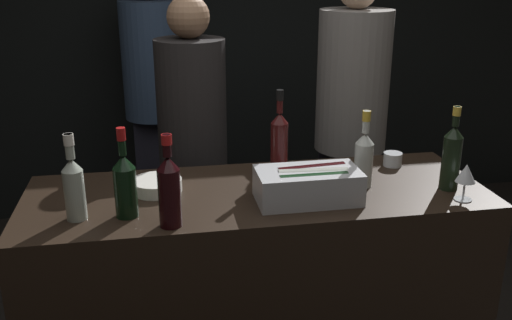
{
  "coord_description": "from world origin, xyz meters",
  "views": [
    {
      "loc": [
        -0.38,
        -1.75,
        1.86
      ],
      "look_at": [
        0.0,
        0.36,
        1.1
      ],
      "focal_mm": 40.0,
      "sensor_mm": 36.0,
      "label": 1
    }
  ],
  "objects_px": {
    "champagne_bottle": "(452,155)",
    "person_in_hoodie": "(351,119)",
    "candle_votive": "(393,159)",
    "red_wine_bottle_black_foil": "(279,142)",
    "person_grey_polo": "(193,145)",
    "red_wine_bottle_burgundy": "(125,183)",
    "person_blond_tee": "(154,93)",
    "wine_glass": "(466,174)",
    "bowl_white": "(157,185)",
    "white_wine_bottle": "(74,185)",
    "ice_bin_with_bottles": "(309,183)",
    "rose_wine_bottle": "(364,156)",
    "red_wine_bottle_tall": "(169,188)"
  },
  "relations": [
    {
      "from": "champagne_bottle",
      "to": "person_in_hoodie",
      "type": "bearing_deg",
      "value": 94.45
    },
    {
      "from": "person_in_hoodie",
      "to": "candle_votive",
      "type": "bearing_deg",
      "value": 72.55
    },
    {
      "from": "red_wine_bottle_black_foil",
      "to": "person_grey_polo",
      "type": "bearing_deg",
      "value": 118.35
    },
    {
      "from": "red_wine_bottle_burgundy",
      "to": "person_blond_tee",
      "type": "relative_size",
      "value": 0.18
    },
    {
      "from": "wine_glass",
      "to": "red_wine_bottle_black_foil",
      "type": "height_order",
      "value": "red_wine_bottle_black_foil"
    },
    {
      "from": "bowl_white",
      "to": "white_wine_bottle",
      "type": "xyz_separation_m",
      "value": [
        -0.29,
        -0.21,
        0.1
      ]
    },
    {
      "from": "wine_glass",
      "to": "person_grey_polo",
      "type": "xyz_separation_m",
      "value": [
        -0.97,
        0.99,
        -0.14
      ]
    },
    {
      "from": "person_blond_tee",
      "to": "red_wine_bottle_black_foil",
      "type": "bearing_deg",
      "value": -4.25
    },
    {
      "from": "candle_votive",
      "to": "red_wine_bottle_black_foil",
      "type": "height_order",
      "value": "red_wine_bottle_black_foil"
    },
    {
      "from": "wine_glass",
      "to": "person_blond_tee",
      "type": "bearing_deg",
      "value": 120.31
    },
    {
      "from": "ice_bin_with_bottles",
      "to": "champagne_bottle",
      "type": "xyz_separation_m",
      "value": [
        0.59,
        0.01,
        0.07
      ]
    },
    {
      "from": "bowl_white",
      "to": "person_grey_polo",
      "type": "xyz_separation_m",
      "value": [
        0.19,
        0.69,
        -0.06
      ]
    },
    {
      "from": "ice_bin_with_bottles",
      "to": "bowl_white",
      "type": "xyz_separation_m",
      "value": [
        -0.58,
        0.2,
        -0.04
      ]
    },
    {
      "from": "candle_votive",
      "to": "person_in_hoodie",
      "type": "relative_size",
      "value": 0.05
    },
    {
      "from": "rose_wine_bottle",
      "to": "person_blond_tee",
      "type": "bearing_deg",
      "value": 114.9
    },
    {
      "from": "candle_votive",
      "to": "white_wine_bottle",
      "type": "height_order",
      "value": "white_wine_bottle"
    },
    {
      "from": "champagne_bottle",
      "to": "person_blond_tee",
      "type": "height_order",
      "value": "person_blond_tee"
    },
    {
      "from": "red_wine_bottle_tall",
      "to": "person_in_hoodie",
      "type": "bearing_deg",
      "value": 46.84
    },
    {
      "from": "wine_glass",
      "to": "red_wine_bottle_tall",
      "type": "xyz_separation_m",
      "value": [
        -1.12,
        -0.03,
        0.04
      ]
    },
    {
      "from": "red_wine_bottle_tall",
      "to": "red_wine_bottle_burgundy",
      "type": "height_order",
      "value": "same"
    },
    {
      "from": "red_wine_bottle_black_foil",
      "to": "white_wine_bottle",
      "type": "bearing_deg",
      "value": -159.88
    },
    {
      "from": "red_wine_bottle_burgundy",
      "to": "person_in_hoodie",
      "type": "distance_m",
      "value": 1.57
    },
    {
      "from": "wine_glass",
      "to": "red_wine_bottle_tall",
      "type": "bearing_deg",
      "value": -178.67
    },
    {
      "from": "person_blond_tee",
      "to": "white_wine_bottle",
      "type": "bearing_deg",
      "value": -30.96
    },
    {
      "from": "bowl_white",
      "to": "white_wine_bottle",
      "type": "relative_size",
      "value": 0.63
    },
    {
      "from": "rose_wine_bottle",
      "to": "person_grey_polo",
      "type": "relative_size",
      "value": 0.19
    },
    {
      "from": "ice_bin_with_bottles",
      "to": "bowl_white",
      "type": "distance_m",
      "value": 0.61
    },
    {
      "from": "red_wine_bottle_tall",
      "to": "white_wine_bottle",
      "type": "xyz_separation_m",
      "value": [
        -0.33,
        0.12,
        -0.01
      ]
    },
    {
      "from": "bowl_white",
      "to": "candle_votive",
      "type": "bearing_deg",
      "value": 6.29
    },
    {
      "from": "ice_bin_with_bottles",
      "to": "champagne_bottle",
      "type": "distance_m",
      "value": 0.59
    },
    {
      "from": "red_wine_bottle_tall",
      "to": "champagne_bottle",
      "type": "bearing_deg",
      "value": 7.25
    },
    {
      "from": "bowl_white",
      "to": "wine_glass",
      "type": "bearing_deg",
      "value": -14.48
    },
    {
      "from": "bowl_white",
      "to": "red_wine_bottle_tall",
      "type": "relative_size",
      "value": 0.6
    },
    {
      "from": "candle_votive",
      "to": "champagne_bottle",
      "type": "relative_size",
      "value": 0.24
    },
    {
      "from": "bowl_white",
      "to": "person_in_hoodie",
      "type": "distance_m",
      "value": 1.34
    },
    {
      "from": "red_wine_bottle_burgundy",
      "to": "person_in_hoodie",
      "type": "bearing_deg",
      "value": 40.04
    },
    {
      "from": "ice_bin_with_bottles",
      "to": "champagne_bottle",
      "type": "height_order",
      "value": "champagne_bottle"
    },
    {
      "from": "candle_votive",
      "to": "person_grey_polo",
      "type": "xyz_separation_m",
      "value": [
        -0.86,
        0.57,
        -0.06
      ]
    },
    {
      "from": "red_wine_bottle_tall",
      "to": "rose_wine_bottle",
      "type": "xyz_separation_m",
      "value": [
        0.79,
        0.23,
        -0.01
      ]
    },
    {
      "from": "bowl_white",
      "to": "wine_glass",
      "type": "distance_m",
      "value": 1.2
    },
    {
      "from": "bowl_white",
      "to": "person_blond_tee",
      "type": "relative_size",
      "value": 0.11
    },
    {
      "from": "white_wine_bottle",
      "to": "person_blond_tee",
      "type": "height_order",
      "value": "person_blond_tee"
    },
    {
      "from": "red_wine_bottle_black_foil",
      "to": "person_blond_tee",
      "type": "xyz_separation_m",
      "value": [
        -0.51,
        1.59,
        -0.12
      ]
    },
    {
      "from": "rose_wine_bottle",
      "to": "person_in_hoodie",
      "type": "bearing_deg",
      "value": 73.73
    },
    {
      "from": "bowl_white",
      "to": "candle_votive",
      "type": "xyz_separation_m",
      "value": [
        1.05,
        0.12,
        0.0
      ]
    },
    {
      "from": "candle_votive",
      "to": "person_in_hoodie",
      "type": "distance_m",
      "value": 0.67
    },
    {
      "from": "red_wine_bottle_burgundy",
      "to": "person_grey_polo",
      "type": "distance_m",
      "value": 0.97
    },
    {
      "from": "bowl_white",
      "to": "wine_glass",
      "type": "relative_size",
      "value": 1.37
    },
    {
      "from": "white_wine_bottle",
      "to": "person_grey_polo",
      "type": "xyz_separation_m",
      "value": [
        0.48,
        0.9,
        -0.16
      ]
    },
    {
      "from": "red_wine_bottle_tall",
      "to": "person_in_hoodie",
      "type": "relative_size",
      "value": 0.18
    }
  ]
}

